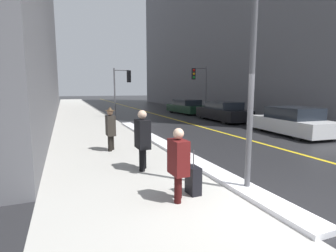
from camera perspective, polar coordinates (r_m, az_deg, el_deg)
ground_plane at (r=5.35m, az=21.16°, el=-16.78°), size 160.00×160.00×0.00m
sidewalk_slab at (r=18.69m, az=-17.27°, el=1.01°), size 4.00×80.00×0.01m
road_centre_stripe at (r=20.05m, az=0.08°, el=1.82°), size 0.16×80.00×0.00m
snow_bank_curb at (r=10.15m, az=-0.67°, el=-4.11°), size 0.56×13.58×0.11m
building_facade_left at (r=24.58m, az=-31.79°, el=21.61°), size 6.00×36.00×16.84m
lamp_post at (r=5.77m, az=18.02°, el=15.45°), size 0.28×0.28×4.98m
traffic_light_near at (r=20.51m, az=-9.67°, el=9.39°), size 1.31×0.33×3.73m
traffic_light_far at (r=21.94m, az=6.67°, el=9.88°), size 1.31×0.35×4.00m
pedestrian_nearside at (r=5.13m, az=2.26°, el=-7.65°), size 0.29×0.48×1.46m
pedestrian_with_shoulder_bag at (r=7.07m, az=-5.60°, el=-2.46°), size 0.33×0.75×1.64m
pedestrian_in_fedora at (r=9.48m, az=-12.40°, el=-0.21°), size 0.34×0.49×1.57m
parked_car_white at (r=13.97m, az=25.35°, el=0.83°), size 2.12×4.40×1.33m
parked_car_black at (r=18.43m, az=11.83°, el=3.05°), size 1.91×4.83×1.33m
parked_car_dark_green at (r=23.44m, az=4.04°, el=4.17°), size 2.20×4.48×1.24m
rolling_suitcase at (r=5.61m, az=5.51°, el=-11.72°), size 0.23×0.37×0.95m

